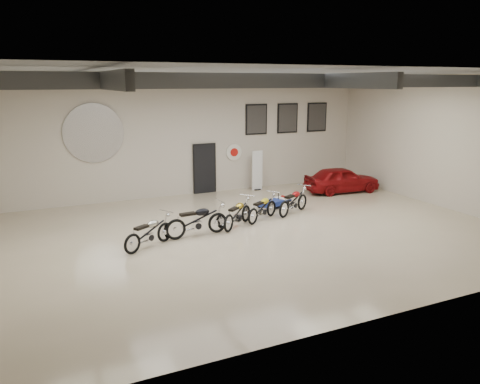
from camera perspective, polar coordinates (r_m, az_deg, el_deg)
name	(u,v)px	position (r m, az deg, el deg)	size (l,w,h in m)	color
floor	(256,233)	(15.03, 1.93, -5.04)	(16.00, 12.00, 0.01)	#C0AD93
ceiling	(257,72)	(14.27, 2.09, 14.38)	(16.00, 12.00, 0.01)	gray
back_wall	(192,136)	(19.94, -5.84, 6.81)	(16.00, 0.02, 5.00)	beige
right_wall	(445,142)	(19.38, 23.74, 5.58)	(0.02, 12.00, 5.00)	beige
ceiling_beams	(257,81)	(14.27, 2.08, 13.38)	(15.80, 11.80, 0.32)	#565A5D
door	(204,169)	(20.27, -4.36, 2.80)	(0.92, 0.08, 2.10)	black
logo_plaque	(94,133)	(18.94, -17.40, 6.85)	(2.30, 0.06, 1.16)	silver
poster_left	(256,119)	(21.01, 2.00, 8.84)	(1.05, 0.08, 1.35)	black
poster_mid	(288,118)	(21.77, 5.81, 8.94)	(1.05, 0.08, 1.35)	black
poster_right	(317,117)	(22.63, 9.35, 9.00)	(1.05, 0.08, 1.35)	black
oil_sign	(234,152)	(20.69, -0.75, 4.88)	(0.72, 0.10, 0.72)	white
banner_stand	(257,170)	(20.81, 2.11, 2.70)	(0.49, 0.20, 1.81)	white
motorcycle_silver	(149,232)	(13.87, -11.06, -4.80)	(1.84, 0.57, 0.96)	silver
motorcycle_black	(197,220)	(14.66, -5.27, -3.40)	(2.04, 0.63, 1.06)	silver
motorcycle_gold	(238,213)	(15.55, -0.31, -2.58)	(1.83, 0.57, 0.95)	silver
motorcycle_yellow	(262,208)	(16.31, 2.75, -1.90)	(1.76, 0.55, 0.92)	silver
motorcycle_red	(293,201)	(17.20, 6.53, -1.06)	(1.87, 0.58, 0.97)	silver
go_kart	(277,200)	(18.04, 4.57, -0.97)	(1.62, 0.73, 0.59)	navy
vintage_car	(342,179)	(20.92, 12.30, 1.51)	(3.31, 1.33, 1.13)	maroon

